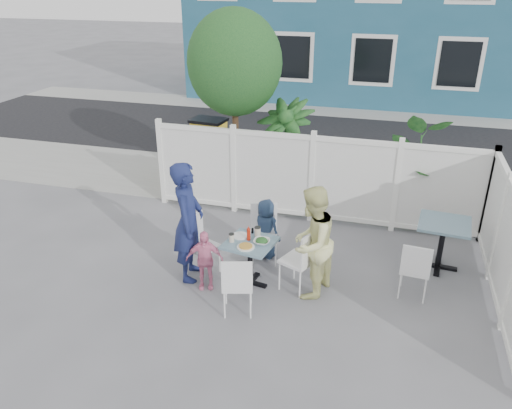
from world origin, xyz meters
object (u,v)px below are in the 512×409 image
(main_table, at_px, (250,251))
(chair_near, at_px, (237,282))
(utility_cabinet, at_px, (210,149))
(chair_right, at_px, (303,257))
(man, at_px, (188,222))
(chair_back, at_px, (264,229))
(woman, at_px, (312,243))
(spare_table, at_px, (443,233))
(toddler, at_px, (205,260))
(chair_left, at_px, (198,240))
(boy, at_px, (266,229))

(main_table, xyz_separation_m, chair_near, (0.05, -0.74, -0.03))
(utility_cabinet, xyz_separation_m, chair_right, (2.82, -3.85, -0.06))
(man, bearing_deg, chair_back, -61.51)
(chair_right, xyz_separation_m, woman, (0.12, -0.02, 0.25))
(man, bearing_deg, woman, -100.42)
(spare_table, height_order, chair_near, chair_near)
(woman, distance_m, toddler, 1.52)
(toddler, bearing_deg, spare_table, 7.81)
(spare_table, xyz_separation_m, toddler, (-3.24, -1.46, -0.15))
(main_table, height_order, chair_left, chair_left)
(man, xyz_separation_m, toddler, (0.31, -0.22, -0.45))
(spare_table, distance_m, chair_left, 3.65)
(main_table, distance_m, toddler, 0.65)
(woman, bearing_deg, chair_near, -31.71)
(utility_cabinet, relative_size, chair_near, 1.42)
(chair_left, distance_m, toddler, 0.45)
(chair_left, xyz_separation_m, chair_near, (0.88, -0.85, -0.03))
(chair_near, bearing_deg, woman, 27.09)
(spare_table, relative_size, chair_back, 0.88)
(spare_table, height_order, boy, boy)
(man, relative_size, boy, 1.84)
(spare_table, xyz_separation_m, chair_back, (-2.64, -0.47, -0.07))
(utility_cabinet, xyz_separation_m, chair_back, (2.08, -3.15, -0.09))
(chair_left, bearing_deg, spare_table, 130.66)
(woman, relative_size, toddler, 1.79)
(man, bearing_deg, toddler, -137.30)
(utility_cabinet, xyz_separation_m, boy, (2.09, -3.07, -0.13))
(man, bearing_deg, chair_left, -38.88)
(toddler, bearing_deg, chair_left, 106.51)
(man, xyz_separation_m, woman, (1.77, 0.05, -0.10))
(spare_table, distance_m, chair_near, 3.25)
(chair_left, distance_m, man, 0.39)
(main_table, distance_m, man, 0.98)
(utility_cabinet, relative_size, boy, 1.26)
(boy, distance_m, toddler, 1.24)
(chair_near, bearing_deg, chair_back, 76.10)
(chair_left, height_order, chair_near, chair_left)
(utility_cabinet, height_order, woman, woman)
(chair_right, xyz_separation_m, chair_back, (-0.74, 0.70, -0.02))
(utility_cabinet, xyz_separation_m, man, (1.17, -3.92, 0.28))
(chair_back, distance_m, boy, 0.09)
(chair_back, relative_size, man, 0.51)
(main_table, bearing_deg, chair_near, -86.30)
(chair_right, height_order, man, man)
(chair_left, relative_size, toddler, 1.03)
(spare_table, relative_size, woman, 0.50)
(man, bearing_deg, chair_near, -138.45)
(chair_near, bearing_deg, chair_right, 32.32)
(utility_cabinet, relative_size, woman, 0.77)
(toddler, bearing_deg, chair_back, 42.49)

